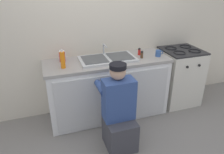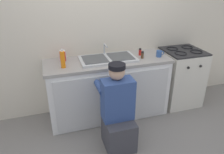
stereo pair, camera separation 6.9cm
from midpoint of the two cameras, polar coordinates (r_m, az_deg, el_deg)
ground_plane at (r=3.33m, az=1.12°, el=-12.18°), size 12.00×12.00×0.00m
back_wall at (r=3.36m, az=-2.23°, el=11.92°), size 6.00×0.10×2.50m
counter_cabinet at (r=3.32m, az=-0.38°, el=-3.27°), size 1.77×0.62×0.87m
countertop at (r=3.14m, az=-0.45°, el=4.16°), size 1.81×0.62×0.04m
sink_double_basin at (r=3.13m, az=-0.47°, el=4.87°), size 0.80×0.44×0.19m
stove_range at (r=3.83m, az=17.85°, el=0.03°), size 0.61×0.62×0.95m
plumber_person at (r=2.73m, az=2.30°, el=-9.70°), size 0.42×0.61×1.10m
coffee_mug at (r=3.32m, az=12.80°, el=5.97°), size 0.13×0.08×0.10m
soap_bottle_orange at (r=2.89m, az=-12.09°, el=4.53°), size 0.06×0.06×0.25m
spice_bottle_red at (r=3.33m, az=7.92°, el=6.50°), size 0.04×0.04×0.10m
spice_bottle_pepper at (r=3.21m, az=8.54°, el=5.71°), size 0.04×0.04×0.10m
soda_cup_red at (r=3.13m, az=-12.14°, el=5.41°), size 0.08×0.08×0.15m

